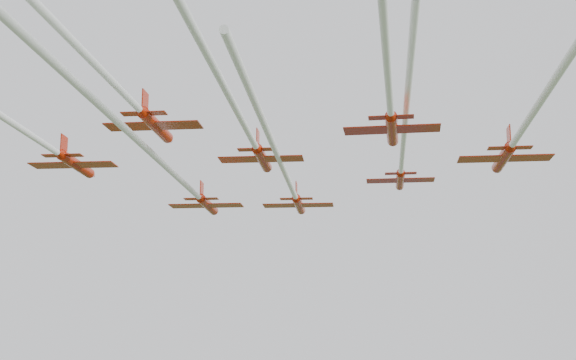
% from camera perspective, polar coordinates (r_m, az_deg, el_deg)
% --- Properties ---
extents(jet_lead, '(9.77, 68.13, 2.88)m').
position_cam_1_polar(jet_lead, '(93.18, -0.05, 0.17)').
color(jet_lead, '#AE1A04').
extents(jet_row2_left, '(8.74, 62.75, 2.58)m').
position_cam_1_polar(jet_row2_left, '(79.95, -8.01, 0.34)').
color(jet_row2_left, '#AE1A04').
extents(jet_row2_right, '(8.00, 58.67, 2.38)m').
position_cam_1_polar(jet_row2_right, '(80.57, 8.18, 2.30)').
color(jet_row2_right, '#AE1A04').
extents(jet_row3_left, '(9.11, 54.33, 2.69)m').
position_cam_1_polar(jet_row3_left, '(76.22, -18.05, 3.22)').
color(jet_row3_left, '#AE1A04').
extents(jet_row3_mid, '(8.95, 57.05, 2.65)m').
position_cam_1_polar(jet_row3_mid, '(71.07, -3.24, 4.15)').
color(jet_row3_mid, '#AE1A04').
extents(jet_row3_right, '(9.45, 50.64, 2.80)m').
position_cam_1_polar(jet_row3_right, '(74.35, 16.31, 3.48)').
color(jet_row3_right, '#AE1A04').
extents(jet_row4_left, '(8.38, 60.56, 2.49)m').
position_cam_1_polar(jet_row4_left, '(56.09, -13.75, 8.21)').
color(jet_row4_left, '#AE1A04').
extents(jet_row4_right, '(7.88, 67.16, 2.36)m').
position_cam_1_polar(jet_row4_right, '(48.64, 6.95, 9.67)').
color(jet_row4_right, '#AE1A04').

